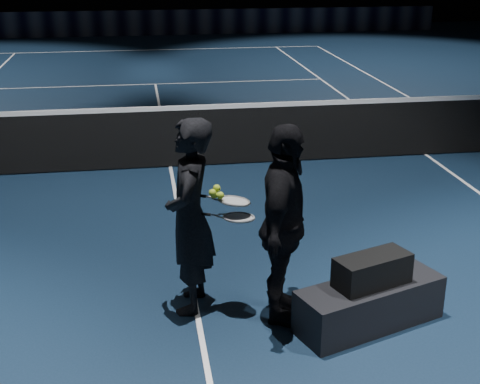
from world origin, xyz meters
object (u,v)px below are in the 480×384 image
object	(u,v)px
racket_upper	(234,201)
tennis_balls	(217,193)
racket_lower	(239,217)
player_bench	(370,304)
racket_bag	(372,270)
player_a	(190,217)
player_b	(283,226)

from	to	relation	value
racket_upper	tennis_balls	distance (m)	0.17
racket_lower	racket_upper	size ratio (longest dim) A/B	1.00
racket_upper	tennis_balls	xyz separation A→B (m)	(-0.15, 0.02, 0.08)
player_bench	racket_lower	bearing A→B (deg)	140.43
racket_bag	player_a	distance (m)	1.67
racket_lower	racket_upper	distance (m)	0.15
player_a	tennis_balls	size ratio (longest dim) A/B	15.14
player_a	player_bench	bearing A→B (deg)	82.53
player_bench	player_b	world-z (taller)	player_b
player_bench	tennis_balls	size ratio (longest dim) A/B	11.33
racket_lower	tennis_balls	distance (m)	0.29
player_b	tennis_balls	xyz separation A→B (m)	(-0.55, 0.23, 0.25)
racket_bag	player_b	xyz separation A→B (m)	(-0.74, 0.25, 0.36)
racket_upper	player_a	bearing A→B (deg)	-178.29
player_bench	racket_upper	bearing A→B (deg)	138.46
racket_bag	player_bench	bearing A→B (deg)	0.00
player_bench	racket_bag	world-z (taller)	racket_bag
player_bench	racket_lower	distance (m)	1.40
tennis_balls	player_b	bearing A→B (deg)	-22.88
tennis_balls	racket_bag	bearing A→B (deg)	-20.33
player_b	racket_lower	xyz separation A→B (m)	(-0.37, 0.15, 0.04)
racket_lower	tennis_balls	size ratio (longest dim) A/B	5.67
racket_bag	tennis_balls	xyz separation A→B (m)	(-1.29, 0.48, 0.61)
racket_lower	racket_upper	world-z (taller)	racket_upper
player_a	racket_upper	size ratio (longest dim) A/B	2.67
racket_bag	player_a	size ratio (longest dim) A/B	0.37
tennis_balls	racket_lower	bearing A→B (deg)	-23.87
player_bench	tennis_balls	distance (m)	1.68
racket_bag	racket_upper	world-z (taller)	racket_upper
racket_lower	player_b	bearing A→B (deg)	-0.00
player_a	racket_upper	world-z (taller)	player_a
racket_upper	tennis_balls	size ratio (longest dim) A/B	5.67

